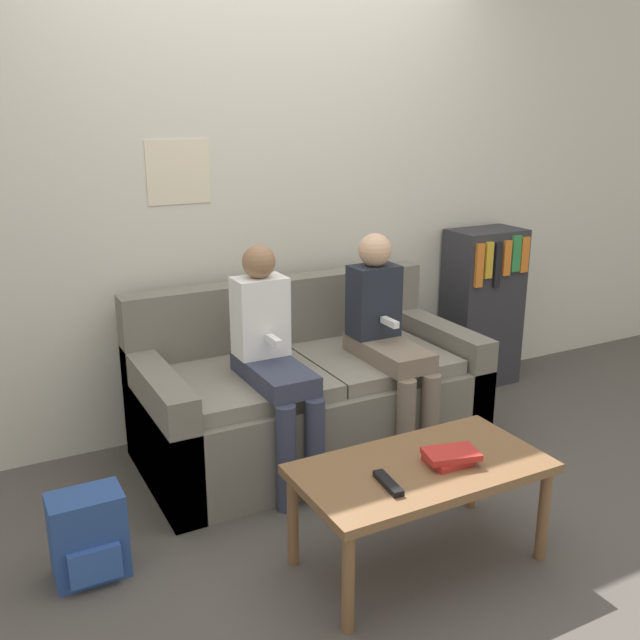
# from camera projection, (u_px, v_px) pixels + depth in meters

# --- Properties ---
(ground_plane) EXTENTS (10.00, 10.00, 0.00)m
(ground_plane) POSITION_uv_depth(u_px,v_px,m) (360.00, 495.00, 3.25)
(ground_plane) COLOR #4C4742
(wall_back) EXTENTS (8.00, 0.06, 2.60)m
(wall_back) POSITION_uv_depth(u_px,v_px,m) (263.00, 185.00, 3.75)
(wall_back) COLOR beige
(wall_back) RESTS_ON ground_plane
(couch) EXTENTS (1.68, 0.83, 0.84)m
(couch) POSITION_uv_depth(u_px,v_px,m) (307.00, 396.00, 3.61)
(couch) COLOR #6B665B
(couch) RESTS_ON ground_plane
(coffee_table) EXTENTS (0.95, 0.50, 0.42)m
(coffee_table) POSITION_uv_depth(u_px,v_px,m) (421.00, 476.00, 2.68)
(coffee_table) COLOR brown
(coffee_table) RESTS_ON ground_plane
(person_left) EXTENTS (0.24, 0.57, 1.10)m
(person_left) POSITION_uv_depth(u_px,v_px,m) (273.00, 356.00, 3.23)
(person_left) COLOR #33384C
(person_left) RESTS_ON ground_plane
(person_right) EXTENTS (0.24, 0.57, 1.10)m
(person_right) POSITION_uv_depth(u_px,v_px,m) (387.00, 335.00, 3.50)
(person_right) COLOR #756656
(person_right) RESTS_ON ground_plane
(tv_remote) EXTENTS (0.06, 0.17, 0.02)m
(tv_remote) POSITION_uv_depth(u_px,v_px,m) (388.00, 483.00, 2.51)
(tv_remote) COLOR black
(tv_remote) RESTS_ON coffee_table
(book_stack) EXTENTS (0.22, 0.17, 0.05)m
(book_stack) POSITION_uv_depth(u_px,v_px,m) (450.00, 457.00, 2.67)
(book_stack) COLOR red
(book_stack) RESTS_ON coffee_table
(bookshelf) EXTENTS (0.45, 0.30, 0.98)m
(bookshelf) POSITION_uv_depth(u_px,v_px,m) (482.00, 307.00, 4.44)
(bookshelf) COLOR #2D2D33
(bookshelf) RESTS_ON ground_plane
(backpack) EXTENTS (0.27, 0.21, 0.34)m
(backpack) POSITION_uv_depth(u_px,v_px,m) (89.00, 536.00, 2.65)
(backpack) COLOR #284789
(backpack) RESTS_ON ground_plane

